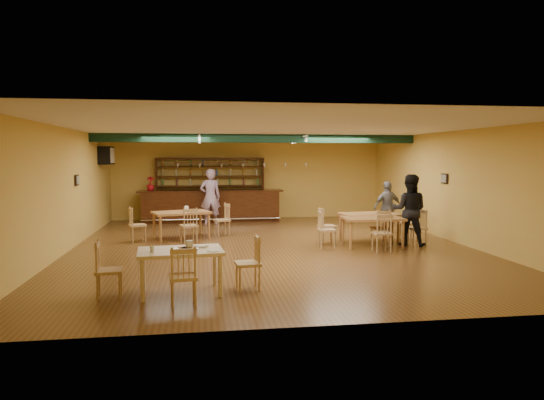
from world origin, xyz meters
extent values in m
plane|color=#583419|center=(0.00, 0.00, 0.00)|extent=(12.00, 12.00, 0.00)
cube|color=black|center=(0.00, 2.80, 2.87)|extent=(10.00, 0.30, 0.25)
cube|color=white|center=(-1.80, 3.40, 2.94)|extent=(0.05, 2.50, 0.05)
cube|color=white|center=(1.40, 3.40, 2.94)|extent=(0.05, 2.50, 0.05)
cube|color=white|center=(-4.80, 4.20, 2.35)|extent=(0.34, 0.70, 0.48)
cube|color=black|center=(-4.97, 1.00, 1.70)|extent=(0.04, 0.34, 0.28)
cube|color=black|center=(4.97, 0.50, 1.70)|extent=(0.04, 0.34, 0.28)
cube|color=black|center=(-1.42, 5.15, 0.56)|extent=(5.09, 0.85, 1.13)
cube|color=black|center=(-1.42, 5.78, 1.14)|extent=(3.94, 0.40, 2.28)
imported|color=#B6101A|center=(-3.52, 5.15, 1.38)|extent=(0.35, 0.35, 0.49)
cube|color=#AD683D|center=(-2.34, 1.62, 0.38)|extent=(1.74, 1.35, 0.77)
cube|color=#AD683D|center=(2.77, 0.45, 0.38)|extent=(1.60, 1.05, 0.76)
cube|color=#AD683D|center=(2.58, -0.36, 0.38)|extent=(1.53, 0.94, 0.75)
cube|color=beige|center=(-2.13, -4.09, 0.37)|extent=(1.47, 1.02, 0.75)
cylinder|color=silver|center=(-2.03, -4.09, 0.76)|extent=(0.41, 0.41, 0.01)
cylinder|color=#EAE5C6|center=(-2.58, -4.24, 0.80)|extent=(0.08, 0.08, 0.11)
cube|color=white|center=(-1.78, -3.89, 0.76)|extent=(0.24, 0.22, 0.03)
cube|color=silver|center=(-1.88, -4.04, 0.77)|extent=(0.33, 0.15, 0.00)
cylinder|color=white|center=(-1.58, -4.29, 0.75)|extent=(0.24, 0.24, 0.01)
imported|color=#7E489D|center=(-1.46, 4.33, 0.95)|extent=(0.72, 0.50, 1.91)
imported|color=black|center=(3.57, -0.35, 0.93)|extent=(1.13, 1.04, 1.86)
imported|color=slate|center=(3.78, 1.64, 0.79)|extent=(0.98, 0.53, 1.58)
camera|label=1|loc=(-1.78, -12.32, 2.29)|focal=32.33mm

